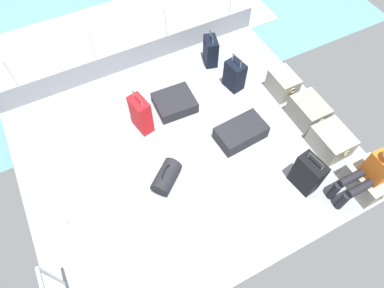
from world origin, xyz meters
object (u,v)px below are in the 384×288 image
suitcase_5 (234,75)px  suitcase_4 (241,133)px  cargo_crate_3 (367,180)px  suitcase_3 (211,51)px  suitcase_2 (175,103)px  paper_cup (65,223)px  suitcase_0 (141,115)px  suitcase_1 (307,174)px  duffel_bag (166,177)px  cargo_crate_2 (331,141)px  cargo_crate_0 (283,84)px  passenger_seated (369,174)px  cargo_crate_1 (308,111)px

suitcase_5 → suitcase_4: bearing=-25.1°
cargo_crate_3 → suitcase_3: bearing=-167.0°
cargo_crate_3 → suitcase_2: size_ratio=0.92×
suitcase_2 → paper_cup: (1.24, -2.34, -0.06)m
suitcase_0 → paper_cup: (1.09, -1.67, -0.29)m
suitcase_3 → suitcase_5: 0.75m
suitcase_0 → suitcase_1: size_ratio=1.06×
suitcase_2 → suitcase_3: suitcase_3 is taller
suitcase_1 → paper_cup: size_ratio=7.69×
duffel_bag → cargo_crate_3: bearing=61.2°
suitcase_0 → suitcase_1: bearing=39.7°
suitcase_2 → cargo_crate_3: bearing=34.7°
suitcase_2 → paper_cup: bearing=-62.0°
suitcase_3 → paper_cup: bearing=-60.6°
cargo_crate_2 → suitcase_5: size_ratio=0.89×
cargo_crate_0 → passenger_seated: passenger_seated is taller
cargo_crate_3 → suitcase_0: size_ratio=0.80×
cargo_crate_1 → suitcase_2: (-1.28, -1.91, -0.10)m
cargo_crate_2 → cargo_crate_3: size_ratio=0.99×
suitcase_1 → suitcase_0: bearing=-140.3°
cargo_crate_2 → suitcase_2: bearing=-135.8°
suitcase_4 → duffel_bag: 1.45m
suitcase_1 → duffel_bag: (-0.99, -1.84, -0.18)m
cargo_crate_1 → cargo_crate_2: cargo_crate_1 is taller
passenger_seated → duffel_bag: size_ratio=1.84×
paper_cup → suitcase_2: bearing=118.0°
duffel_bag → cargo_crate_1: bearing=90.0°
suitcase_2 → cargo_crate_0: bearing=73.1°
duffel_bag → suitcase_5: bearing=122.4°
suitcase_0 → suitcase_4: suitcase_0 is taller
cargo_crate_0 → cargo_crate_3: 2.15m
suitcase_5 → cargo_crate_3: bearing=14.9°
suitcase_5 → cargo_crate_2: bearing=20.4°
suitcase_4 → paper_cup: size_ratio=8.41×
cargo_crate_3 → suitcase_5: 2.77m
cargo_crate_1 → paper_cup: bearing=-90.4°
cargo_crate_0 → cargo_crate_1: (0.70, 0.03, -0.00)m
cargo_crate_2 → passenger_seated: passenger_seated is taller
passenger_seated → duffel_bag: (-1.45, -2.46, -0.42)m
suitcase_1 → suitcase_5: suitcase_1 is taller
passenger_seated → suitcase_0: size_ratio=1.33×
suitcase_3 → duffel_bag: (1.97, -1.85, -0.13)m
cargo_crate_2 → duffel_bag: (-0.65, -2.63, -0.04)m
duffel_bag → paper_cup: 1.60m
paper_cup → suitcase_3: bearing=119.4°
cargo_crate_0 → cargo_crate_2: 1.36m
suitcase_4 → duffel_bag: (0.18, -1.44, 0.01)m
cargo_crate_1 → suitcase_2: bearing=-123.7°
cargo_crate_3 → suitcase_1: 0.93m
suitcase_0 → suitcase_4: size_ratio=0.97×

